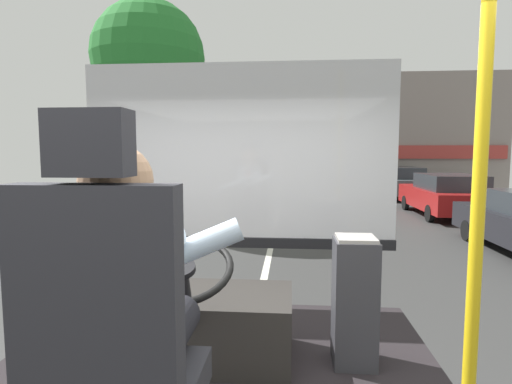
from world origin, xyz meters
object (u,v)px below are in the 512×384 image
(handrail_pole, at_px, (479,189))
(parked_car_red, at_px, (447,195))
(steering_console, at_px, (200,323))
(bus_driver, at_px, (127,292))
(parked_car_charcoal, at_px, (399,182))
(fare_box, at_px, (355,301))
(driver_seat, at_px, (115,364))

(handrail_pole, xyz_separation_m, parked_car_red, (4.34, 12.08, -1.23))
(parked_car_red, bearing_deg, handrail_pole, -109.77)
(steering_console, height_order, parked_car_red, steering_console)
(bus_driver, relative_size, parked_car_charcoal, 0.18)
(steering_console, bearing_deg, bus_driver, -90.00)
(steering_console, xyz_separation_m, parked_car_red, (5.49, 11.11, -0.33))
(parked_car_red, xyz_separation_m, parked_car_charcoal, (-0.12, 5.33, 0.02))
(fare_box, bearing_deg, parked_car_red, 67.60)
(steering_console, bearing_deg, driver_seat, -90.00)
(driver_seat, relative_size, parked_car_charcoal, 0.31)
(driver_seat, xyz_separation_m, parked_car_red, (5.49, 12.29, -0.70))
(steering_console, relative_size, parked_car_red, 0.27)
(steering_console, bearing_deg, parked_car_red, 63.71)
(driver_seat, relative_size, parked_car_red, 0.33)
(fare_box, bearing_deg, steering_console, -178.78)
(bus_driver, bearing_deg, steering_console, 90.00)
(bus_driver, bearing_deg, parked_car_charcoal, 72.94)
(driver_seat, height_order, bus_driver, driver_seat)
(handrail_pole, relative_size, parked_car_red, 0.55)
(steering_console, bearing_deg, parked_car_charcoal, 71.90)
(bus_driver, xyz_separation_m, handrail_pole, (1.14, 0.09, 0.34))
(driver_seat, xyz_separation_m, parked_car_charcoal, (5.37, 17.62, -0.68))
(handrail_pole, bearing_deg, bus_driver, -175.46)
(driver_seat, xyz_separation_m, steering_console, (-0.00, 1.18, -0.37))
(parked_car_charcoal, bearing_deg, driver_seat, -106.96)
(parked_car_red, relative_size, parked_car_charcoal, 0.95)
(bus_driver, distance_m, fare_box, 1.47)
(steering_console, height_order, handrail_pole, handrail_pole)
(bus_driver, relative_size, fare_box, 1.02)
(handrail_pole, distance_m, parked_car_red, 12.90)
(steering_console, distance_m, handrail_pole, 1.75)
(handrail_pole, height_order, parked_car_charcoal, handrail_pole)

